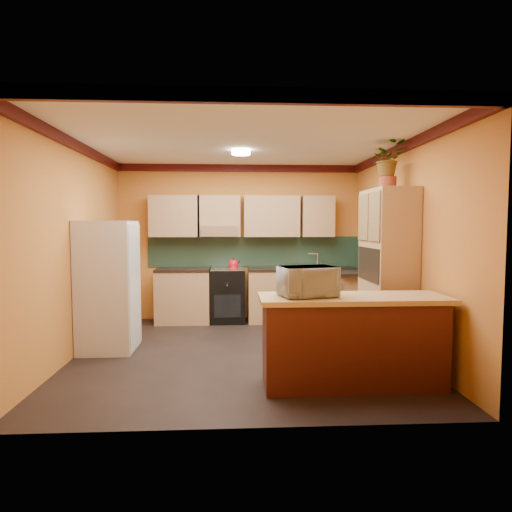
{
  "coord_description": "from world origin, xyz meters",
  "views": [
    {
      "loc": [
        -0.12,
        -5.45,
        1.63
      ],
      "look_at": [
        0.2,
        0.45,
        1.22
      ],
      "focal_mm": 30.0,
      "sensor_mm": 36.0,
      "label": 1
    }
  ],
  "objects_px": {
    "pantry": "(387,272)",
    "breakfast_bar": "(352,343)",
    "stove": "(228,295)",
    "fridge": "(108,286)",
    "base_cabinets_back": "(264,296)",
    "microwave": "(307,281)"
  },
  "relations": [
    {
      "from": "pantry",
      "to": "breakfast_bar",
      "type": "height_order",
      "value": "pantry"
    },
    {
      "from": "stove",
      "to": "fridge",
      "type": "relative_size",
      "value": 0.54
    },
    {
      "from": "pantry",
      "to": "breakfast_bar",
      "type": "xyz_separation_m",
      "value": [
        -0.76,
        -1.12,
        -0.61
      ]
    },
    {
      "from": "pantry",
      "to": "stove",
      "type": "bearing_deg",
      "value": 137.08
    },
    {
      "from": "stove",
      "to": "pantry",
      "type": "distance_m",
      "value": 2.87
    },
    {
      "from": "base_cabinets_back",
      "to": "fridge",
      "type": "height_order",
      "value": "fridge"
    },
    {
      "from": "stove",
      "to": "breakfast_bar",
      "type": "bearing_deg",
      "value": -66.74
    },
    {
      "from": "fridge",
      "to": "pantry",
      "type": "relative_size",
      "value": 0.81
    },
    {
      "from": "breakfast_bar",
      "to": "stove",
      "type": "bearing_deg",
      "value": 113.26
    },
    {
      "from": "stove",
      "to": "microwave",
      "type": "xyz_separation_m",
      "value": [
        0.84,
        -3.03,
        0.63
      ]
    },
    {
      "from": "stove",
      "to": "microwave",
      "type": "distance_m",
      "value": 3.21
    },
    {
      "from": "pantry",
      "to": "breakfast_bar",
      "type": "distance_m",
      "value": 1.48
    },
    {
      "from": "base_cabinets_back",
      "to": "stove",
      "type": "bearing_deg",
      "value": -180.0
    },
    {
      "from": "base_cabinets_back",
      "to": "microwave",
      "type": "xyz_separation_m",
      "value": [
        0.21,
        -3.03,
        0.64
      ]
    },
    {
      "from": "breakfast_bar",
      "to": "base_cabinets_back",
      "type": "bearing_deg",
      "value": 102.62
    },
    {
      "from": "base_cabinets_back",
      "to": "pantry",
      "type": "relative_size",
      "value": 1.74
    },
    {
      "from": "fridge",
      "to": "breakfast_bar",
      "type": "xyz_separation_m",
      "value": [
        2.84,
        -1.41,
        -0.41
      ]
    },
    {
      "from": "pantry",
      "to": "microwave",
      "type": "xyz_separation_m",
      "value": [
        -1.22,
        -1.12,
        0.03
      ]
    },
    {
      "from": "fridge",
      "to": "breakfast_bar",
      "type": "bearing_deg",
      "value": -26.44
    },
    {
      "from": "base_cabinets_back",
      "to": "microwave",
      "type": "relative_size",
      "value": 6.73
    },
    {
      "from": "fridge",
      "to": "microwave",
      "type": "height_order",
      "value": "fridge"
    },
    {
      "from": "pantry",
      "to": "breakfast_bar",
      "type": "relative_size",
      "value": 1.17
    }
  ]
}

